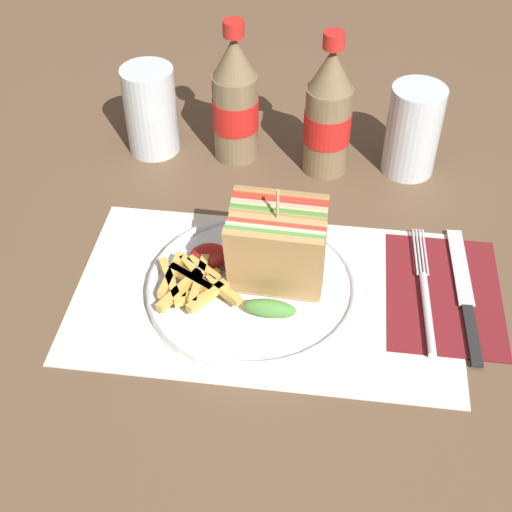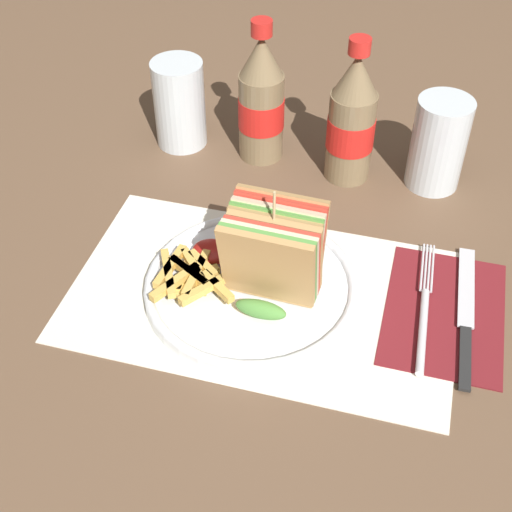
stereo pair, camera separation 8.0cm
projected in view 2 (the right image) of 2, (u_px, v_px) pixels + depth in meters
The scene contains 13 objects.
ground_plane at pixel (265, 291), 0.82m from camera, with size 4.00×4.00×0.00m, color brown.
placemat at pixel (261, 295), 0.81m from camera, with size 0.44×0.26×0.00m.
plate_main at pixel (251, 287), 0.81m from camera, with size 0.24×0.24×0.02m.
club_sandwich at pixel (273, 255), 0.76m from camera, with size 0.11×0.10×0.14m.
fries_pile at pixel (189, 276), 0.79m from camera, with size 0.10×0.09×0.02m.
ketchup_blob at pixel (212, 252), 0.83m from camera, with size 0.05×0.04×0.02m.
napkin at pixel (444, 312), 0.79m from camera, with size 0.13×0.19×0.00m.
fork at pixel (424, 317), 0.78m from camera, with size 0.02×0.20×0.01m.
knife at pixel (466, 315), 0.79m from camera, with size 0.02×0.21×0.00m.
coke_bottle_near at pixel (261, 101), 0.96m from camera, with size 0.06×0.06×0.20m.
coke_bottle_far at pixel (352, 121), 0.92m from camera, with size 0.06×0.06×0.20m.
glass_near at pixel (437, 149), 0.93m from camera, with size 0.07×0.07×0.13m.
glass_far at pixel (180, 109), 1.00m from camera, with size 0.07×0.07×0.13m.
Camera 2 is at (0.14, -0.55, 0.59)m, focal length 50.00 mm.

